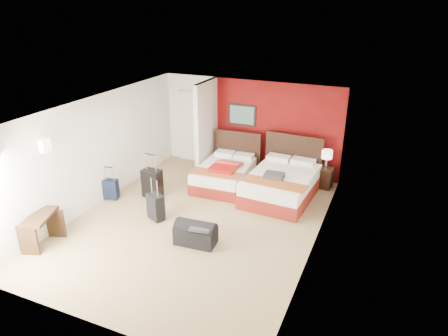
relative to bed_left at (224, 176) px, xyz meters
The scene contains 17 objects.
ground 1.97m from the bed_left, 84.27° to the right, with size 6.50×6.50×0.00m, color tan.
room_walls 1.65m from the bed_left, 156.78° to the right, with size 5.02×6.52×2.50m.
red_accent_panel 1.88m from the bed_left, 53.84° to the left, with size 3.50×0.04×2.50m, color maroon.
partition_wall 1.44m from the bed_left, 140.17° to the left, with size 0.12×1.20×2.50m, color silver.
entry_door 2.14m from the bed_left, 140.95° to the left, with size 0.82×0.06×2.05m, color silver.
bed_left is the anchor object (origin of this frame).
bed_right 1.53m from the bed_left, ahead, with size 1.45×2.07×0.62m, color silver.
red_suitcase_open 0.35m from the bed_left, 45.00° to the right, with size 0.62×0.86×0.11m, color #A3150E.
jacket_bundle 1.53m from the bed_left, 15.13° to the right, with size 0.44×0.35×0.11m, color #3D3C42.
nightstand 2.55m from the bed_left, 20.91° to the left, with size 0.38×0.38×0.53m, color black.
table_lamp 2.60m from the bed_left, 20.91° to the left, with size 0.26×0.26×0.47m, color white.
suitcase_black 1.85m from the bed_left, 135.02° to the right, with size 0.45×0.28×0.68m, color black.
suitcase_charcoal 2.29m from the bed_left, 106.71° to the right, with size 0.38×0.23×0.56m, color black.
suitcase_navy 2.80m from the bed_left, 140.49° to the right, with size 0.34×0.21×0.47m, color #111B33.
duffel_bag 2.74m from the bed_left, 78.24° to the right, with size 0.80×0.42×0.40m, color black.
jacket_draped 2.83m from the bed_left, 75.47° to the right, with size 0.40×0.34×0.05m, color #343438.
desk 4.45m from the bed_left, 118.38° to the right, with size 0.40×0.80×0.67m, color #331F11.
Camera 1 is at (3.56, -6.74, 4.45)m, focal length 32.47 mm.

